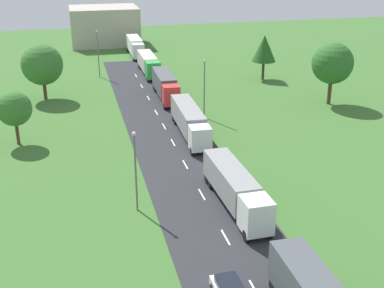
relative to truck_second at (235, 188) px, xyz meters
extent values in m
cube|color=#2B2B30|center=(-2.38, -5.88, -2.05)|extent=(10.00, 140.00, 0.06)
cube|color=white|center=(-2.38, -4.81, -2.01)|extent=(0.16, 2.40, 0.01)
cube|color=white|center=(-2.38, 3.15, -2.01)|extent=(0.16, 2.40, 0.01)
cube|color=white|center=(-2.38, 10.46, -2.01)|extent=(0.16, 2.40, 0.01)
cube|color=white|center=(-2.38, 17.30, -2.01)|extent=(0.16, 2.40, 0.01)
cube|color=white|center=(-2.38, 23.31, -2.01)|extent=(0.16, 2.40, 0.01)
cube|color=white|center=(-2.38, 29.42, -2.01)|extent=(0.16, 2.40, 0.01)
cube|color=white|center=(-2.38, 36.88, -2.01)|extent=(0.16, 2.40, 0.01)
cube|color=white|center=(-2.38, 44.10, -2.01)|extent=(0.16, 2.40, 0.01)
cube|color=white|center=(-2.38, 51.57, -2.01)|extent=(0.16, 2.40, 0.01)
cylinder|color=black|center=(0.93, -12.44, -1.52)|extent=(0.35, 1.00, 1.00)
cylinder|color=black|center=(-1.17, -12.44, -1.52)|extent=(0.35, 1.00, 1.00)
cube|color=white|center=(0.15, -5.08, -0.05)|extent=(2.51, 2.65, 2.94)
cube|color=black|center=(0.18, -6.32, 0.48)|extent=(2.10, 0.16, 1.29)
cube|color=gray|center=(-0.04, 1.41, 0.11)|extent=(2.78, 9.77, 2.65)
cube|color=black|center=(-0.04, 1.41, -1.42)|extent=(1.16, 9.24, 0.24)
cylinder|color=black|center=(1.21, -5.70, -1.52)|extent=(0.38, 1.01, 1.00)
cylinder|color=black|center=(-0.89, -5.76, -1.52)|extent=(0.38, 1.01, 1.00)
cylinder|color=black|center=(0.93, 4.35, -1.52)|extent=(0.38, 1.01, 1.00)
cylinder|color=black|center=(-1.17, 4.29, -1.52)|extent=(0.38, 1.01, 1.00)
cylinder|color=black|center=(0.89, 5.51, -1.52)|extent=(0.38, 1.01, 1.00)
cylinder|color=black|center=(-1.21, 5.45, -1.52)|extent=(0.38, 1.01, 1.00)
cube|color=white|center=(0.06, 13.43, -0.14)|extent=(2.50, 2.40, 2.75)
cube|color=black|center=(0.04, 12.32, 0.35)|extent=(2.10, 0.15, 1.21)
cube|color=gray|center=(0.25, 20.50, 0.16)|extent=(2.79, 11.17, 2.75)
cube|color=black|center=(0.25, 20.50, -1.42)|extent=(1.17, 10.57, 0.24)
cylinder|color=black|center=(1.10, 12.82, -1.52)|extent=(0.38, 1.01, 1.00)
cylinder|color=black|center=(-1.00, 12.88, -1.52)|extent=(0.38, 1.01, 1.00)
cylinder|color=black|center=(1.38, 23.81, -1.52)|extent=(0.38, 1.01, 1.00)
cylinder|color=black|center=(-0.71, 23.86, -1.52)|extent=(0.38, 1.01, 1.00)
cylinder|color=black|center=(1.42, 25.14, -1.52)|extent=(0.38, 1.01, 1.00)
cylinder|color=black|center=(-0.68, 25.19, -1.52)|extent=(0.38, 1.01, 1.00)
cube|color=red|center=(0.15, 31.02, -0.05)|extent=(2.49, 2.40, 2.93)
cube|color=black|center=(0.13, 29.92, 0.48)|extent=(2.10, 0.15, 1.29)
cube|color=#4C5156|center=(0.30, 37.31, 0.27)|extent=(2.73, 9.59, 2.97)
cube|color=black|center=(0.30, 37.31, -1.42)|extent=(1.12, 9.07, 0.24)
cylinder|color=black|center=(1.19, 30.41, -1.52)|extent=(0.37, 1.01, 1.00)
cylinder|color=black|center=(-0.91, 30.46, -1.52)|extent=(0.37, 1.01, 1.00)
cylinder|color=black|center=(1.42, 40.14, -1.52)|extent=(0.37, 1.01, 1.00)
cylinder|color=black|center=(-0.68, 40.19, -1.52)|extent=(0.37, 1.01, 1.00)
cylinder|color=black|center=(1.45, 41.28, -1.52)|extent=(0.37, 1.01, 1.00)
cylinder|color=black|center=(-0.65, 41.33, -1.52)|extent=(0.37, 1.01, 1.00)
cube|color=green|center=(0.14, 47.16, -0.06)|extent=(2.44, 2.72, 2.92)
cube|color=black|center=(0.14, 45.86, 0.47)|extent=(2.10, 0.10, 1.29)
cube|color=beige|center=(0.15, 53.67, 0.10)|extent=(2.51, 9.61, 2.63)
cube|color=black|center=(0.15, 53.67, -1.42)|extent=(0.91, 9.13, 0.24)
cylinder|color=black|center=(1.19, 46.48, -1.52)|extent=(0.35, 1.00, 1.00)
cylinder|color=black|center=(-0.91, 46.48, -1.52)|extent=(0.35, 1.00, 1.00)
cylinder|color=black|center=(1.20, 56.55, -1.52)|extent=(0.35, 1.00, 1.00)
cylinder|color=black|center=(-0.90, 56.55, -1.52)|extent=(0.35, 1.00, 1.00)
cylinder|color=black|center=(1.20, 57.70, -1.52)|extent=(0.35, 1.00, 1.00)
cylinder|color=black|center=(-0.90, 57.70, -1.52)|extent=(0.35, 1.00, 1.00)
cube|color=white|center=(-0.13, 64.22, -0.06)|extent=(2.45, 2.40, 2.92)
cube|color=black|center=(-0.14, 63.09, 0.47)|extent=(2.10, 0.11, 1.29)
cube|color=white|center=(-0.10, 70.47, 0.24)|extent=(2.54, 9.41, 2.92)
cube|color=black|center=(-0.10, 70.47, -1.42)|extent=(0.94, 8.93, 0.24)
cylinder|color=black|center=(0.92, 63.62, -1.52)|extent=(0.35, 1.00, 1.00)
cylinder|color=black|center=(-1.18, 63.63, -1.52)|extent=(0.35, 1.00, 1.00)
cylinder|color=black|center=(0.96, 73.28, -1.52)|extent=(0.35, 1.00, 1.00)
cylinder|color=black|center=(-1.14, 73.29, -1.52)|extent=(0.35, 1.00, 1.00)
cylinder|color=black|center=(0.97, 74.41, -1.52)|extent=(0.35, 1.00, 1.00)
cylinder|color=black|center=(-1.13, 74.42, -1.52)|extent=(0.35, 1.00, 1.00)
cube|color=black|center=(-4.49, -12.56, -0.78)|extent=(1.61, 2.30, 0.60)
cylinder|color=black|center=(-3.69, -11.37, -1.70)|extent=(0.23, 0.64, 0.64)
cylinder|color=black|center=(-5.34, -11.41, -1.70)|extent=(0.23, 0.64, 0.64)
cylinder|color=slate|center=(-8.96, 1.67, 1.66)|extent=(0.18, 0.18, 7.48)
sphere|color=silver|center=(-8.96, 1.67, 5.52)|extent=(0.36, 0.36, 0.36)
cylinder|color=slate|center=(3.83, 25.74, 1.93)|extent=(0.18, 0.18, 8.02)
sphere|color=silver|center=(3.83, 25.74, 6.06)|extent=(0.36, 0.36, 0.36)
cylinder|color=slate|center=(-8.93, 52.17, 2.03)|extent=(0.18, 0.18, 8.21)
sphere|color=silver|center=(-8.93, 52.17, 6.26)|extent=(0.36, 0.36, 0.36)
cylinder|color=#513823|center=(19.51, 43.72, -0.43)|extent=(0.48, 0.48, 3.30)
cone|color=#23561E|center=(19.51, 43.72, 3.54)|extent=(4.22, 4.22, 4.65)
cylinder|color=#513823|center=(-18.18, 40.27, -0.50)|extent=(0.54, 0.54, 3.16)
sphere|color=#38702D|center=(-18.18, 40.27, 3.46)|extent=(6.36, 6.36, 6.36)
cylinder|color=#513823|center=(-20.91, 21.44, -0.58)|extent=(0.41, 0.41, 2.99)
sphere|color=#38702D|center=(-20.91, 21.44, 2.51)|extent=(4.25, 4.25, 4.25)
cylinder|color=#513823|center=(24.03, 27.54, -0.08)|extent=(0.57, 0.57, 3.99)
sphere|color=#2D6628|center=(24.03, 27.54, 4.23)|extent=(6.18, 6.18, 6.18)
cube|color=#B2A899|center=(-5.36, 84.04, 2.28)|extent=(15.75, 12.61, 8.71)
camera|label=1|loc=(-13.70, -39.70, 21.25)|focal=47.35mm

